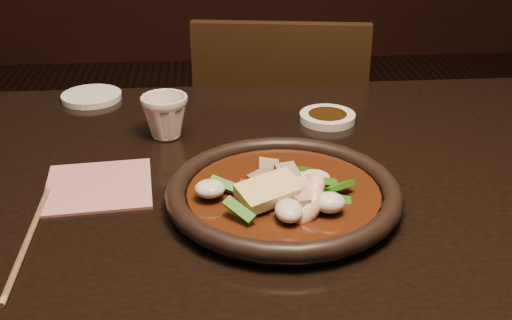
{
  "coord_description": "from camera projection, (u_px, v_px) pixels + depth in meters",
  "views": [
    {
      "loc": [
        0.0,
        -0.75,
        1.18
      ],
      "look_at": [
        0.07,
        0.02,
        0.8
      ],
      "focal_mm": 45.0,
      "sensor_mm": 36.0,
      "label": 1
    }
  ],
  "objects": [
    {
      "name": "napkin",
      "position": [
        99.0,
        186.0,
        0.89
      ],
      "size": [
        0.16,
        0.16,
        0.0
      ],
      "primitive_type": "cube",
      "rotation": [
        0.0,
        0.0,
        0.09
      ],
      "color": "#B06C6F",
      "rests_on": "table"
    },
    {
      "name": "stirfry",
      "position": [
        286.0,
        194.0,
        0.83
      ],
      "size": [
        0.21,
        0.17,
        0.06
      ],
      "color": "#331509",
      "rests_on": "plate"
    },
    {
      "name": "table",
      "position": [
        210.0,
        248.0,
        0.89
      ],
      "size": [
        1.6,
        0.9,
        0.75
      ],
      "color": "black",
      "rests_on": "floor"
    },
    {
      "name": "soy_dish",
      "position": [
        327.0,
        117.0,
        1.1
      ],
      "size": [
        0.1,
        0.1,
        0.01
      ],
      "primitive_type": "cylinder",
      "color": "silver",
      "rests_on": "table"
    },
    {
      "name": "saucer_right",
      "position": [
        92.0,
        97.0,
        1.19
      ],
      "size": [
        0.11,
        0.11,
        0.01
      ],
      "primitive_type": "cylinder",
      "color": "silver",
      "rests_on": "table"
    },
    {
      "name": "plate",
      "position": [
        284.0,
        194.0,
        0.84
      ],
      "size": [
        0.31,
        0.31,
        0.03
      ],
      "color": "black",
      "rests_on": "table"
    },
    {
      "name": "chair",
      "position": [
        280.0,
        163.0,
        1.61
      ],
      "size": [
        0.45,
        0.45,
        0.84
      ],
      "rotation": [
        0.0,
        0.0,
        2.99
      ],
      "color": "black",
      "rests_on": "floor"
    },
    {
      "name": "tea_cup",
      "position": [
        165.0,
        115.0,
        1.03
      ],
      "size": [
        0.1,
        0.09,
        0.08
      ],
      "primitive_type": "imported",
      "rotation": [
        0.0,
        0.0,
        -0.39
      ],
      "color": "beige",
      "rests_on": "table"
    },
    {
      "name": "chopsticks",
      "position": [
        29.0,
        237.0,
        0.77
      ],
      "size": [
        0.01,
        0.26,
        0.01
      ],
      "rotation": [
        0.0,
        0.0,
        0.01
      ],
      "color": "tan",
      "rests_on": "table"
    }
  ]
}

